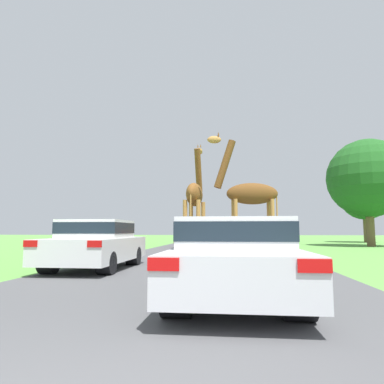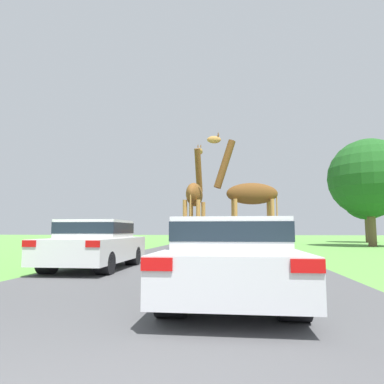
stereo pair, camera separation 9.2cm
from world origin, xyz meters
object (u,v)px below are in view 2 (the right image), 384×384
(giraffe_companion, at_px, (248,194))
(car_far_ahead, at_px, (201,234))
(car_verge_right, at_px, (247,234))
(car_lead_maroon, at_px, (231,256))
(tree_right_cluster, at_px, (366,196))
(giraffe_near_road, at_px, (195,198))
(car_queue_right, at_px, (221,236))
(car_queue_left, at_px, (195,236))
(car_rear_follower, at_px, (95,243))
(tree_left_edge, at_px, (369,178))

(giraffe_companion, xyz_separation_m, car_far_ahead, (-3.16, 14.08, -1.73))
(car_verge_right, bearing_deg, car_lead_maroon, -92.90)
(car_verge_right, height_order, tree_right_cluster, tree_right_cluster)
(giraffe_near_road, height_order, car_far_ahead, giraffe_near_road)
(car_queue_right, xyz_separation_m, car_queue_left, (-1.84, 4.51, -0.05))
(giraffe_near_road, xyz_separation_m, car_verge_right, (2.83, 16.30, -1.71))
(car_lead_maroon, height_order, car_verge_right, car_verge_right)
(car_rear_follower, bearing_deg, giraffe_near_road, 65.93)
(car_far_ahead, bearing_deg, car_lead_maroon, -83.60)
(car_queue_right, bearing_deg, giraffe_companion, -73.98)
(car_verge_right, bearing_deg, tree_left_edge, -37.49)
(car_rear_follower, distance_m, tree_left_edge, 20.56)
(car_lead_maroon, bearing_deg, car_queue_right, 92.66)
(car_queue_left, distance_m, car_rear_follower, 13.14)
(giraffe_near_road, height_order, car_queue_right, giraffe_near_road)
(car_queue_right, bearing_deg, tree_right_cluster, 48.93)
(giraffe_companion, bearing_deg, car_rear_follower, 124.66)
(car_rear_follower, bearing_deg, giraffe_companion, 42.76)
(giraffe_companion, relative_size, car_queue_right, 1.19)
(car_far_ahead, bearing_deg, tree_left_edge, -14.51)
(tree_left_edge, xyz_separation_m, tree_right_cluster, (2.76, 8.05, -0.46))
(car_queue_right, relative_size, car_verge_right, 1.04)
(car_lead_maroon, xyz_separation_m, car_rear_follower, (-3.84, 3.86, 0.04))
(tree_left_edge, bearing_deg, car_lead_maroon, -116.42)
(giraffe_near_road, bearing_deg, giraffe_companion, -18.64)
(car_queue_right, bearing_deg, car_rear_follower, -110.92)
(car_far_ahead, distance_m, car_rear_follower, 18.31)
(tree_right_cluster, bearing_deg, giraffe_companion, -121.20)
(car_queue_left, distance_m, car_verge_right, 9.16)
(car_queue_left, relative_size, tree_left_edge, 0.61)
(tree_left_edge, bearing_deg, giraffe_companion, -128.61)
(giraffe_near_road, bearing_deg, car_verge_right, 84.80)
(giraffe_near_road, xyz_separation_m, tree_left_edge, (11.00, 10.03, 2.20))
(tree_right_cluster, bearing_deg, car_queue_left, -145.21)
(car_queue_right, xyz_separation_m, tree_left_edge, (10.03, 6.63, 3.88))
(giraffe_companion, height_order, car_far_ahead, giraffe_companion)
(giraffe_companion, xyz_separation_m, car_queue_left, (-3.10, 8.88, -1.76))
(car_queue_right, bearing_deg, tree_left_edge, 33.44)
(car_queue_right, distance_m, car_queue_left, 4.88)
(car_far_ahead, relative_size, car_rear_follower, 0.99)
(car_lead_maroon, bearing_deg, car_rear_follower, 134.89)
(car_lead_maroon, height_order, car_queue_right, car_queue_right)
(car_rear_follower, bearing_deg, tree_right_cluster, 55.34)
(car_far_ahead, bearing_deg, tree_right_cluster, 18.67)
(car_queue_right, relative_size, car_far_ahead, 1.06)
(car_far_ahead, bearing_deg, car_queue_left, -89.35)
(car_far_ahead, height_order, car_rear_follower, car_far_ahead)
(giraffe_companion, height_order, car_lead_maroon, giraffe_companion)
(giraffe_companion, distance_m, car_queue_left, 9.57)
(car_verge_right, bearing_deg, car_rear_follower, -103.45)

